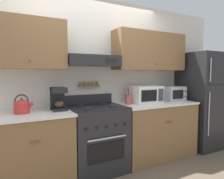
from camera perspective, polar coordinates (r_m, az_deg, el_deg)
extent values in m
cube|color=silver|center=(3.13, -7.13, 2.42)|extent=(5.20, 0.08, 2.55)
cube|color=brown|center=(2.76, -22.94, 11.95)|extent=(0.92, 0.33, 0.63)
sphere|color=brown|center=(2.56, -22.45, 7.75)|extent=(0.02, 0.02, 0.02)
cube|color=brown|center=(3.50, 10.75, 10.60)|extent=(1.31, 0.33, 0.63)
sphere|color=brown|center=(3.34, 12.59, 7.17)|extent=(0.02, 0.02, 0.02)
cube|color=#232326|center=(2.93, -5.62, 8.18)|extent=(0.78, 0.37, 0.15)
cube|color=black|center=(2.85, -0.05, 8.30)|extent=(0.19, 0.01, 0.07)
cube|color=brown|center=(3.06, -6.59, 0.98)|extent=(0.34, 0.07, 0.02)
cylinder|color=olive|center=(3.01, -9.01, 1.66)|extent=(0.03, 0.03, 0.06)
cylinder|color=olive|center=(3.04, -7.79, 1.69)|extent=(0.03, 0.03, 0.06)
cylinder|color=olive|center=(3.06, -6.59, 1.73)|extent=(0.03, 0.03, 0.06)
cylinder|color=olive|center=(3.08, -5.41, 1.76)|extent=(0.03, 0.03, 0.06)
cylinder|color=olive|center=(3.11, -4.26, 1.79)|extent=(0.03, 0.03, 0.06)
cube|color=brown|center=(2.75, -21.75, -15.99)|extent=(0.92, 0.65, 0.88)
cube|color=white|center=(2.62, -22.05, -6.58)|extent=(0.94, 0.67, 0.03)
cylinder|color=brown|center=(2.36, -21.02, -13.83)|extent=(0.10, 0.01, 0.01)
cube|color=brown|center=(3.48, 12.08, -11.34)|extent=(1.31, 0.65, 0.88)
cube|color=white|center=(3.39, 12.21, -3.88)|extent=(1.34, 0.67, 0.03)
cylinder|color=brown|center=(3.19, 16.07, -8.88)|extent=(0.10, 0.01, 0.01)
cube|color=#232326|center=(2.94, -4.36, -13.90)|extent=(0.77, 0.63, 0.92)
cube|color=black|center=(2.69, -1.49, -17.35)|extent=(0.52, 0.01, 0.26)
cylinder|color=#ADAFB5|center=(2.61, -1.26, -13.78)|extent=(0.54, 0.02, 0.02)
cube|color=black|center=(2.83, -4.42, -4.92)|extent=(0.77, 0.63, 0.01)
cylinder|color=#232326|center=(2.62, -6.81, -5.40)|extent=(0.11, 0.11, 0.02)
cylinder|color=#232326|center=(2.77, 0.34, -4.82)|extent=(0.11, 0.11, 0.02)
cylinder|color=#232326|center=(2.90, -8.97, -4.44)|extent=(0.11, 0.11, 0.02)
cylinder|color=#232326|center=(3.04, -2.37, -3.98)|extent=(0.11, 0.11, 0.02)
cylinder|color=black|center=(2.47, -7.27, -11.28)|extent=(0.03, 0.02, 0.03)
cylinder|color=black|center=(2.52, -4.28, -10.94)|extent=(0.03, 0.02, 0.03)
cylinder|color=black|center=(2.58, -1.42, -10.58)|extent=(0.03, 0.02, 0.03)
cylinder|color=black|center=(2.64, 1.30, -10.22)|extent=(0.03, 0.02, 0.03)
cylinder|color=black|center=(2.71, 3.89, -9.85)|extent=(0.03, 0.02, 0.03)
cube|color=#232326|center=(3.09, -6.62, -2.71)|extent=(0.77, 0.04, 0.14)
cube|color=#232326|center=(4.17, 24.35, -2.80)|extent=(0.75, 0.69, 1.77)
cube|color=black|center=(3.94, 28.53, 1.29)|extent=(0.75, 0.01, 0.01)
cylinder|color=#ADAFB5|center=(3.69, 26.38, 5.03)|extent=(0.02, 0.02, 0.39)
cylinder|color=#ADAFB5|center=(3.75, 25.97, -6.37)|extent=(0.02, 0.02, 0.74)
cylinder|color=red|center=(2.63, -24.37, -4.84)|extent=(0.18, 0.18, 0.13)
ellipsoid|color=red|center=(2.62, -24.41, -3.47)|extent=(0.17, 0.17, 0.07)
sphere|color=black|center=(2.62, -24.45, -2.46)|extent=(0.02, 0.02, 0.02)
cylinder|color=red|center=(2.64, -22.52, -4.35)|extent=(0.11, 0.04, 0.09)
torus|color=black|center=(2.62, -24.43, -2.99)|extent=(0.16, 0.01, 0.16)
cube|color=black|center=(2.70, -14.90, -5.41)|extent=(0.18, 0.26, 0.03)
cube|color=black|center=(2.77, -15.36, -2.38)|extent=(0.18, 0.08, 0.30)
cube|color=black|center=(2.66, -14.96, -0.17)|extent=(0.18, 0.22, 0.07)
ellipsoid|color=#4C3323|center=(2.67, -14.83, -4.09)|extent=(0.11, 0.11, 0.10)
cube|color=white|center=(3.30, 9.35, -1.38)|extent=(0.49, 0.37, 0.27)
cube|color=black|center=(3.12, 10.60, -1.75)|extent=(0.29, 0.01, 0.18)
cube|color=#38383D|center=(3.26, 13.82, -1.52)|extent=(0.10, 0.01, 0.20)
cylinder|color=#B24C42|center=(3.10, 4.69, -2.89)|extent=(0.10, 0.10, 0.15)
cylinder|color=olive|center=(3.07, 4.50, -0.19)|extent=(0.01, 0.05, 0.16)
cylinder|color=#28282B|center=(3.09, 4.77, -0.16)|extent=(0.01, 0.04, 0.16)
cylinder|color=#B2B2B7|center=(3.11, 4.96, -0.14)|extent=(0.01, 0.03, 0.16)
cube|color=#ADAFB5|center=(3.68, 16.96, -1.11)|extent=(0.37, 0.30, 0.25)
cube|color=black|center=(3.55, 18.38, -1.34)|extent=(0.24, 0.01, 0.15)
cylinder|color=black|center=(3.66, 20.28, -0.51)|extent=(0.03, 0.01, 0.03)
cylinder|color=black|center=(3.67, 20.25, -1.90)|extent=(0.03, 0.01, 0.03)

